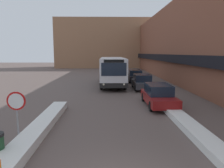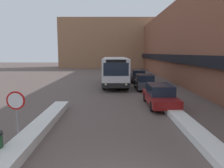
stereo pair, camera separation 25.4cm
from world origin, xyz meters
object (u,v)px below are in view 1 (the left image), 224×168
at_px(city_bus, 112,70).
at_px(parked_car_back, 135,76).
at_px(parked_car_middle, 142,82).
at_px(parked_car_front, 158,95).
at_px(stop_sign, 17,106).

relative_size(city_bus, parked_car_back, 2.19).
bearing_deg(parked_car_middle, parked_car_back, 90.00).
bearing_deg(parked_car_back, parked_car_middle, -90.00).
bearing_deg(parked_car_front, stop_sign, -138.95).
height_order(city_bus, parked_car_middle, city_bus).
relative_size(parked_car_middle, stop_sign, 1.98).
distance_m(city_bus, parked_car_front, 10.60).
xyz_separation_m(city_bus, parked_car_middle, (2.98, -3.02, -0.96)).
distance_m(parked_car_front, stop_sign, 9.68).
bearing_deg(parked_car_middle, city_bus, 134.71).
height_order(city_bus, stop_sign, city_bus).
relative_size(city_bus, parked_car_front, 2.24).
height_order(parked_car_back, stop_sign, stop_sign).
xyz_separation_m(city_bus, stop_sign, (-4.29, -16.45, -0.15)).
relative_size(parked_car_front, stop_sign, 2.15).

